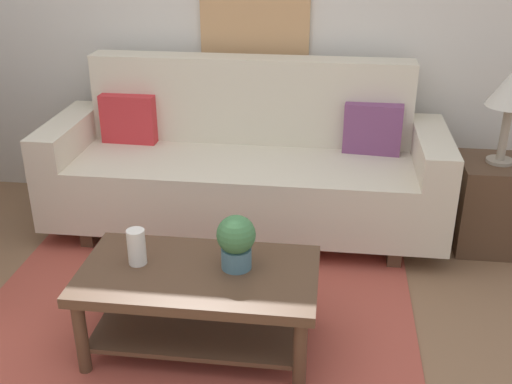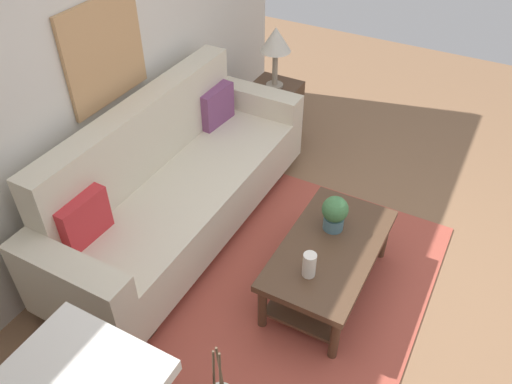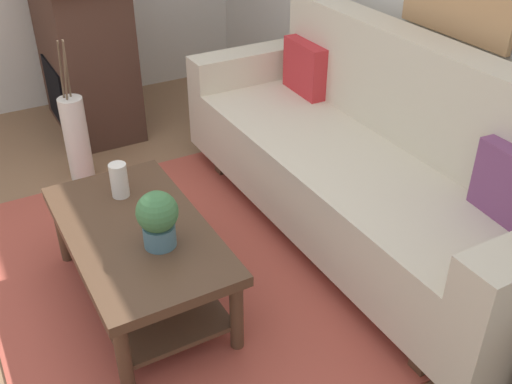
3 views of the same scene
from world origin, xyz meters
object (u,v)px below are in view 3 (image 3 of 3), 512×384
throw_pillow_crimson (306,68)px  couch (366,163)px  coffee_table (139,248)px  floor_vase (77,139)px  potted_plant_tabletop (158,218)px  fireplace (84,50)px  tabletop_vase (119,180)px

throw_pillow_crimson → couch: bearing=-8.9°
coffee_table → floor_vase: (-1.30, 0.05, -0.04)m
potted_plant_tabletop → couch: bearing=96.2°
couch → throw_pillow_crimson: couch is taller
coffee_table → fireplace: size_ratio=0.95×
fireplace → floor_vase: (0.73, -0.30, -0.31)m
throw_pillow_crimson → fireplace: size_ratio=0.31×
couch → tabletop_vase: couch is taller
couch → fireplace: (-2.07, -0.92, 0.15)m
coffee_table → potted_plant_tabletop: 0.31m
throw_pillow_crimson → floor_vase: bearing=-112.2°
throw_pillow_crimson → tabletop_vase: throw_pillow_crimson is taller
tabletop_vase → potted_plant_tabletop: 0.47m
coffee_table → potted_plant_tabletop: potted_plant_tabletop is taller
throw_pillow_crimson → fireplace: (-1.27, -1.04, -0.09)m
floor_vase → couch: bearing=42.2°
couch → floor_vase: (-1.34, -1.22, -0.16)m
fireplace → coffee_table: bearing=-9.8°
throw_pillow_crimson → coffee_table: 1.63m
tabletop_vase → floor_vase: 1.04m
potted_plant_tabletop → tabletop_vase: bearing=-177.3°
coffee_table → tabletop_vase: size_ratio=6.33×
throw_pillow_crimson → potted_plant_tabletop: (0.93, -1.34, -0.11)m
throw_pillow_crimson → tabletop_vase: bearing=-71.3°
potted_plant_tabletop → floor_vase: bearing=179.9°
fireplace → couch: bearing=23.9°
couch → tabletop_vase: (-0.33, -1.24, 0.09)m
tabletop_vase → throw_pillow_crimson: bearing=108.7°
throw_pillow_crimson → coffee_table: bearing=-61.5°
couch → coffee_table: (-0.04, -1.27, -0.12)m
couch → throw_pillow_crimson: 0.84m
potted_plant_tabletop → fireplace: size_ratio=0.23×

